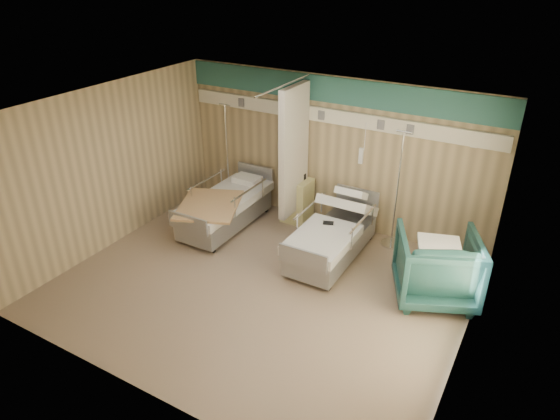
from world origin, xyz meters
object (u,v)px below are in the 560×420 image
at_px(bed_left, 225,212).
at_px(iv_stand_right, 393,223).
at_px(bed_right, 332,241).
at_px(iv_stand_left, 229,185).
at_px(bedside_cabinet, 297,200).
at_px(visitor_armchair, 437,267).

distance_m(bed_left, iv_stand_right, 3.10).
xyz_separation_m(bed_left, iv_stand_right, (2.95, 0.93, 0.12)).
bearing_deg(bed_left, bed_right, 0.00).
bearing_deg(iv_stand_right, iv_stand_left, -177.85).
relative_size(bed_right, iv_stand_right, 1.02).
xyz_separation_m(bed_right, bedside_cabinet, (-1.15, 0.90, 0.11)).
bearing_deg(visitor_armchair, bed_left, -27.11).
relative_size(bed_left, bedside_cabinet, 2.54).
relative_size(bed_left, visitor_armchair, 1.85).
relative_size(bed_right, bedside_cabinet, 2.54).
bearing_deg(iv_stand_left, visitor_armchair, -13.00).
height_order(bed_right, bed_left, same).
bearing_deg(iv_stand_left, bedside_cabinet, 3.70).
bearing_deg(bed_left, iv_stand_left, 120.93).
distance_m(bed_right, iv_stand_left, 2.80).
relative_size(bedside_cabinet, iv_stand_right, 0.40).
xyz_separation_m(bedside_cabinet, iv_stand_left, (-1.53, -0.10, 0.01)).
relative_size(bedside_cabinet, iv_stand_left, 0.40).
height_order(bed_right, iv_stand_left, iv_stand_left).
xyz_separation_m(bedside_cabinet, visitor_armchair, (2.94, -1.13, 0.11)).
xyz_separation_m(bed_left, visitor_armchair, (3.99, -0.23, 0.22)).
bearing_deg(iv_stand_right, bed_left, -162.52).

